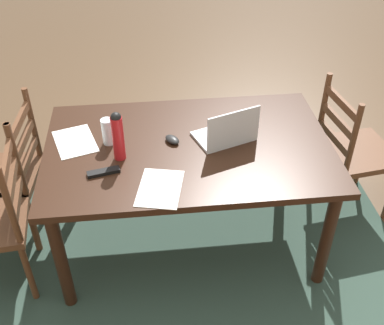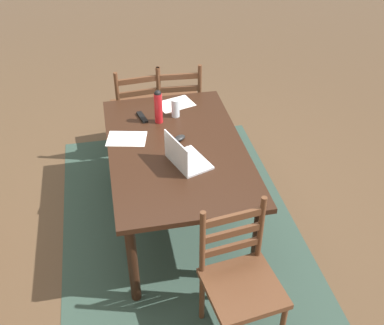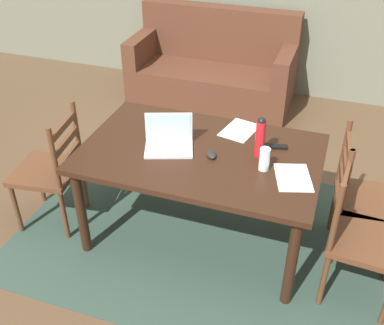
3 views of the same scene
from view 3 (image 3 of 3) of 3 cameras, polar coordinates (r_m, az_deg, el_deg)
ground_plane at (r=3.59m, az=0.93°, el=-8.60°), size 14.00×14.00×0.00m
area_rug at (r=3.59m, az=0.93°, el=-8.57°), size 2.65×1.89×0.01m
dining_table at (r=3.18m, az=1.04°, el=0.12°), size 1.61×1.01×0.74m
chair_right_far at (r=3.36m, az=20.16°, el=-4.22°), size 0.48×0.48×0.95m
chair_right_near at (r=3.05m, az=19.89°, el=-8.65°), size 0.47×0.47×0.95m
chair_left_near at (r=3.58m, az=-16.89°, el=-0.94°), size 0.50×0.50×0.95m
couch at (r=5.38m, az=2.62°, el=11.35°), size 1.80×0.80×1.00m
laptop at (r=3.16m, az=-2.86°, el=2.86°), size 0.38×0.32×0.23m
water_bottle at (r=3.04m, az=8.36°, el=3.20°), size 0.06×0.06×0.28m
drinking_glass at (r=2.95m, az=8.86°, el=0.42°), size 0.07×0.07×0.15m
computer_mouse at (r=3.07m, az=2.40°, el=0.99°), size 0.11×0.12×0.03m
tv_remote at (r=3.21m, az=10.10°, el=1.93°), size 0.18×0.08×0.02m
paper_stack_left at (r=3.39m, az=5.85°, el=3.96°), size 0.27×0.34×0.00m
paper_stack_right at (r=2.95m, az=12.28°, el=-1.80°), size 0.29×0.34×0.00m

